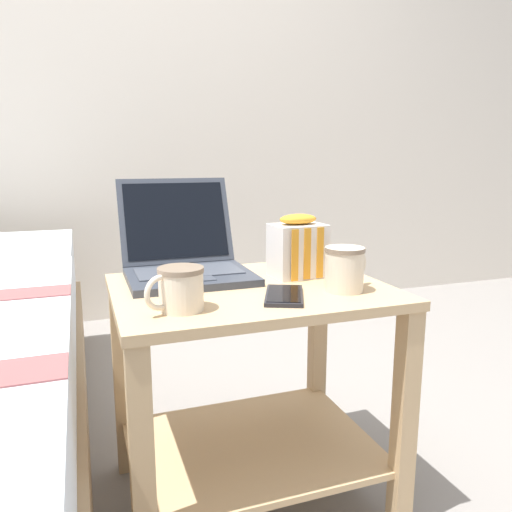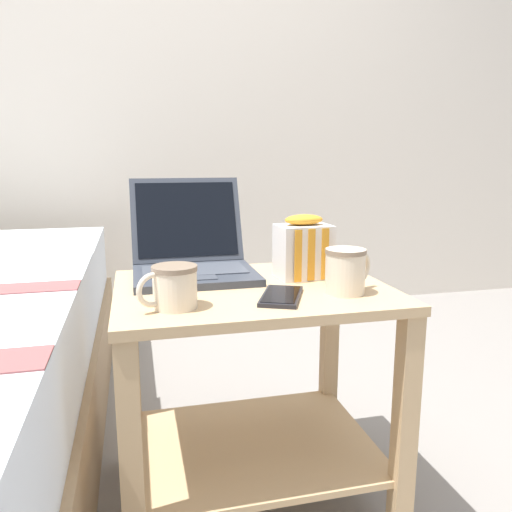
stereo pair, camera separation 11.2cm
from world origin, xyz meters
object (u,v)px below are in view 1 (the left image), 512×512
at_px(laptop, 185,257).
at_px(snack_bag, 298,248).
at_px(cell_phone, 284,295).
at_px(mug_front_left, 180,287).
at_px(mug_front_right, 345,267).

xyz_separation_m(laptop, snack_bag, (0.27, -0.11, 0.02)).
height_order(snack_bag, cell_phone, snack_bag).
xyz_separation_m(mug_front_left, cell_phone, (0.23, 0.02, -0.04)).
distance_m(mug_front_right, cell_phone, 0.16).
height_order(mug_front_left, cell_phone, mug_front_left).
distance_m(mug_front_left, snack_bag, 0.39).
distance_m(mug_front_left, mug_front_right, 0.38).
bearing_deg(mug_front_right, mug_front_left, -176.57).
bearing_deg(snack_bag, laptop, 158.55).
bearing_deg(mug_front_left, cell_phone, 4.07).
xyz_separation_m(laptop, mug_front_left, (-0.07, -0.29, -0.00)).
xyz_separation_m(snack_bag, cell_phone, (-0.11, -0.17, -0.07)).
height_order(mug_front_left, snack_bag, snack_bag).
distance_m(mug_front_left, cell_phone, 0.24).
distance_m(laptop, mug_front_right, 0.41).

